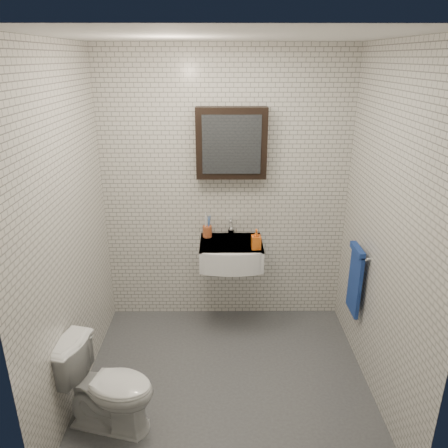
# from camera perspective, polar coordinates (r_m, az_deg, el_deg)

# --- Properties ---
(ground) EXTENTS (2.20, 2.00, 0.01)m
(ground) POSITION_cam_1_polar(r_m,az_deg,el_deg) (3.65, 0.31, -19.68)
(ground) COLOR #474A4F
(ground) RESTS_ON ground
(room_shell) EXTENTS (2.22, 2.02, 2.51)m
(room_shell) POSITION_cam_1_polar(r_m,az_deg,el_deg) (2.92, 0.36, 2.67)
(room_shell) COLOR silver
(room_shell) RESTS_ON ground
(washbasin) EXTENTS (0.55, 0.50, 0.20)m
(washbasin) POSITION_cam_1_polar(r_m,az_deg,el_deg) (3.86, 0.95, -3.93)
(washbasin) COLOR white
(washbasin) RESTS_ON room_shell
(faucet) EXTENTS (0.06, 0.20, 0.15)m
(faucet) POSITION_cam_1_polar(r_m,az_deg,el_deg) (3.98, 0.90, -0.63)
(faucet) COLOR silver
(faucet) RESTS_ON washbasin
(mirror_cabinet) EXTENTS (0.60, 0.15, 0.60)m
(mirror_cabinet) POSITION_cam_1_polar(r_m,az_deg,el_deg) (3.76, 0.97, 10.51)
(mirror_cabinet) COLOR black
(mirror_cabinet) RESTS_ON room_shell
(towel_rail) EXTENTS (0.09, 0.30, 0.58)m
(towel_rail) POSITION_cam_1_polar(r_m,az_deg,el_deg) (3.69, 16.80, -6.68)
(towel_rail) COLOR silver
(towel_rail) RESTS_ON room_shell
(toothbrush_cup) EXTENTS (0.09, 0.09, 0.23)m
(toothbrush_cup) POSITION_cam_1_polar(r_m,az_deg,el_deg) (3.96, -2.20, -0.90)
(toothbrush_cup) COLOR #A74F29
(toothbrush_cup) RESTS_ON washbasin
(soap_bottle) EXTENTS (0.08, 0.09, 0.18)m
(soap_bottle) POSITION_cam_1_polar(r_m,az_deg,el_deg) (3.71, 4.22, -1.99)
(soap_bottle) COLOR orange
(soap_bottle) RESTS_ON washbasin
(toilet) EXTENTS (0.71, 0.52, 0.65)m
(toilet) POSITION_cam_1_polar(r_m,az_deg,el_deg) (3.21, -14.96, -19.74)
(toilet) COLOR white
(toilet) RESTS_ON ground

